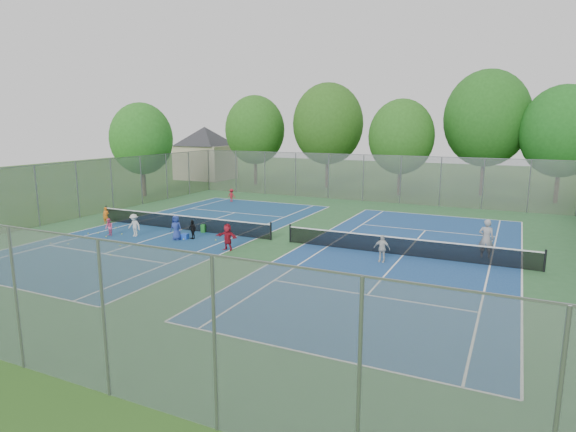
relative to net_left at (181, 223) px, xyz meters
The scene contains 39 objects.
ground 7.01m from the net_left, ahead, with size 120.00×120.00×0.00m, color #29551A.
court_pad 7.01m from the net_left, ahead, with size 32.00×32.00×0.01m, color #2D5F33.
court_left 0.44m from the net_left, ahead, with size 10.97×23.77×0.01m, color navy.
court_right 14.01m from the net_left, ahead, with size 10.97×23.77×0.01m, color navy.
net_left is the anchor object (origin of this frame).
net_right 14.00m from the net_left, ahead, with size 12.87×0.10×0.91m, color black.
fence_north 17.53m from the net_left, 66.37° to the left, with size 32.00×0.10×4.00m, color gray.
fence_south 17.53m from the net_left, 66.37° to the right, with size 32.00×0.10×4.00m, color gray.
fence_west 9.13m from the net_left, behind, with size 32.00×0.10×4.00m, color gray.
house 28.55m from the net_left, 122.01° to the left, with size 11.03×11.03×7.30m.
tree_nw 23.72m from the net_left, 107.65° to the left, with size 6.40×6.40×9.58m.
tree_nl 23.81m from the net_left, 87.51° to the left, with size 7.20×7.20×10.69m.
tree_nc 23.38m from the net_left, 66.80° to the left, with size 6.00×6.00×8.85m.
tree_nr 29.59m from the net_left, 56.31° to the left, with size 7.60×7.60×11.42m.
tree_ne 31.60m from the net_left, 45.00° to the left, with size 6.60×6.60×9.77m.
tree_side_w 16.34m from the net_left, 140.19° to the left, with size 5.60×5.60×8.47m.
ball_crate 2.65m from the net_left, 48.36° to the right, with size 0.39×0.39×0.33m, color blue.
ball_hopper 1.75m from the net_left, ahead, with size 0.26×0.26×0.52m, color #24852C.
student_a 5.61m from the net_left, behind, with size 0.43×0.28×1.17m, color orange.
student_b 4.31m from the net_left, 130.44° to the right, with size 0.52×0.41×1.08m, color #EB5B8C.
student_c 3.03m from the net_left, 117.01° to the right, with size 0.88×0.51×1.36m, color silver.
student_d 2.74m from the net_left, 38.79° to the right, with size 0.66×0.27×1.12m, color black.
student_e 2.72m from the net_left, 58.29° to the right, with size 0.71×0.46×1.44m, color navy.
student_f 6.14m from the net_left, 29.14° to the right, with size 1.33×0.42×1.44m, color #A51728.
child_far_baseline 11.16m from the net_left, 105.72° to the left, with size 0.72×0.41×1.11m, color #A41724.
instructor 17.85m from the net_left, ahead, with size 0.72×0.47×1.98m, color gray.
teen_court_b 13.39m from the net_left, ahead, with size 0.79×0.33×1.35m, color silver.
tennis_ball_0 2.75m from the net_left, 136.12° to the right, with size 0.07×0.07×0.07m, color #E5EE37.
tennis_ball_1 4.33m from the net_left, 158.89° to the right, with size 0.07×0.07×0.07m, color #D4EF37.
tennis_ball_2 4.56m from the net_left, 126.91° to the right, with size 0.07×0.07×0.07m, color #E4EE37.
tennis_ball_3 6.70m from the net_left, 119.74° to the right, with size 0.07×0.07×0.07m, color #C8F037.
tennis_ball_4 4.92m from the net_left, 94.56° to the right, with size 0.07×0.07×0.07m, color gold.
tennis_ball_5 7.52m from the net_left, 125.13° to the right, with size 0.07×0.07×0.07m, color yellow.
tennis_ball_6 3.63m from the net_left, 131.31° to the right, with size 0.07×0.07×0.07m, color #C8EB36.
tennis_ball_7 3.93m from the net_left, 22.89° to the right, with size 0.07×0.07×0.07m, color #B6D030.
tennis_ball_8 2.84m from the net_left, 49.94° to the right, with size 0.07×0.07×0.07m, color yellow.
tennis_ball_9 5.59m from the net_left, 141.58° to the right, with size 0.07×0.07×0.07m, color #AAC22D.
tennis_ball_10 6.55m from the net_left, 84.86° to the right, with size 0.07×0.07×0.07m, color #CAE635.
tennis_ball_11 5.02m from the net_left, 141.63° to the right, with size 0.07×0.07×0.07m, color #C8D732.
Camera 1 is at (11.93, -23.93, 6.67)m, focal length 30.00 mm.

